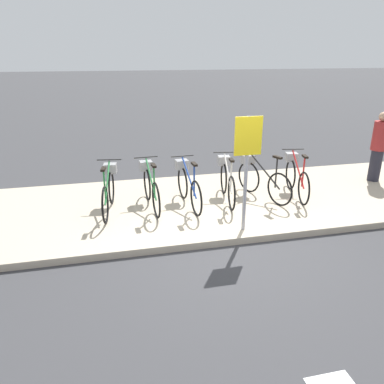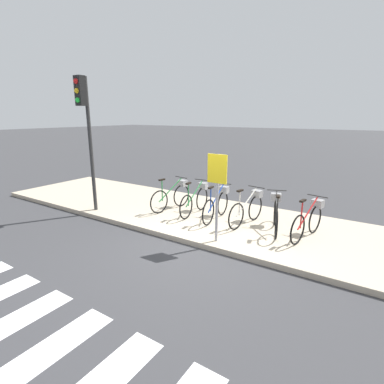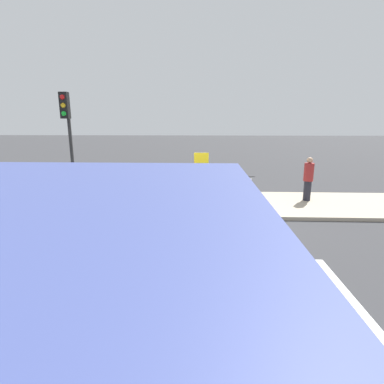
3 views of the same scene
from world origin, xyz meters
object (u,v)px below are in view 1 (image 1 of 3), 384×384
at_px(pedestrian, 379,146).
at_px(sign_post, 247,155).
at_px(parked_bicycle_1, 150,185).
at_px(parked_bicycle_4, 260,177).
at_px(parked_bicycle_0, 109,189).
at_px(parked_bicycle_5, 296,175).
at_px(parked_bicycle_3, 227,179).
at_px(parked_bicycle_2, 188,184).

relative_size(pedestrian, sign_post, 0.83).
bearing_deg(parked_bicycle_1, parked_bicycle_4, -0.27).
height_order(parked_bicycle_0, parked_bicycle_5, same).
height_order(parked_bicycle_3, parked_bicycle_5, same).
bearing_deg(parked_bicycle_0, parked_bicycle_5, -0.41).
height_order(parked_bicycle_3, pedestrian, pedestrian).
xyz_separation_m(parked_bicycle_0, parked_bicycle_3, (2.31, 0.05, 0.00)).
distance_m(parked_bicycle_0, parked_bicycle_4, 3.02).
bearing_deg(parked_bicycle_5, parked_bicycle_2, -179.46).
bearing_deg(parked_bicycle_0, parked_bicycle_1, 1.97).
height_order(parked_bicycle_3, parked_bicycle_4, same).
distance_m(parked_bicycle_1, parked_bicycle_2, 0.72).
xyz_separation_m(parked_bicycle_0, sign_post, (2.16, -1.35, 0.87)).
relative_size(parked_bicycle_0, parked_bicycle_3, 1.00).
height_order(parked_bicycle_4, parked_bicycle_5, same).
bearing_deg(sign_post, parked_bicycle_4, 57.89).
height_order(parked_bicycle_2, parked_bicycle_5, same).
bearing_deg(parked_bicycle_4, sign_post, -122.11).
bearing_deg(sign_post, parked_bicycle_1, 135.24).
distance_m(pedestrian, sign_post, 4.25).
relative_size(parked_bicycle_4, pedestrian, 0.93).
bearing_deg(parked_bicycle_5, parked_bicycle_3, 177.05).
relative_size(parked_bicycle_0, sign_post, 0.81).
distance_m(parked_bicycle_0, parked_bicycle_3, 2.31).
bearing_deg(parked_bicycle_3, parked_bicycle_1, -179.19).
distance_m(parked_bicycle_5, sign_post, 2.26).
relative_size(parked_bicycle_4, sign_post, 0.78).
bearing_deg(pedestrian, parked_bicycle_3, -174.47).
relative_size(parked_bicycle_4, parked_bicycle_5, 0.96).
distance_m(parked_bicycle_4, pedestrian, 3.04).
bearing_deg(parked_bicycle_4, parked_bicycle_5, -3.25).
distance_m(parked_bicycle_2, pedestrian, 4.56).
xyz_separation_m(parked_bicycle_2, parked_bicycle_5, (2.29, 0.02, 0.00)).
height_order(parked_bicycle_5, pedestrian, pedestrian).
bearing_deg(parked_bicycle_4, parked_bicycle_2, -177.58).
relative_size(parked_bicycle_1, sign_post, 0.82).
distance_m(parked_bicycle_2, parked_bicycle_5, 2.29).
xyz_separation_m(parked_bicycle_0, parked_bicycle_4, (3.02, 0.02, 0.00)).
bearing_deg(parked_bicycle_5, sign_post, -140.76).
height_order(parked_bicycle_1, sign_post, sign_post).
relative_size(parked_bicycle_1, parked_bicycle_2, 1.00).
distance_m(parked_bicycle_2, parked_bicycle_4, 1.53).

